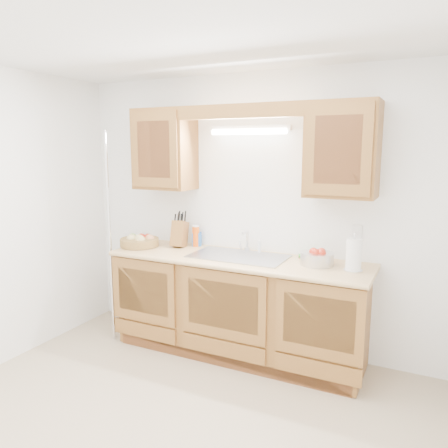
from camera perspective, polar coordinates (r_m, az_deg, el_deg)
The scene contains 17 objects.
room at distance 2.73m, azimuth -8.48°, elevation -2.70°, with size 3.52×3.50×2.50m.
base_cabinets at distance 3.97m, azimuth 1.83°, elevation -10.74°, with size 2.20×0.60×0.86m, color brown.
countertop at distance 3.82m, azimuth 1.78°, elevation -4.64°, with size 2.30×0.63×0.04m, color #E3BA77.
upper_cabinet_left at distance 4.23m, azimuth -7.73°, elevation 9.62°, with size 0.55×0.33×0.75m, color brown.
upper_cabinet_right at distance 3.59m, azimuth 15.21°, elevation 9.33°, with size 0.55×0.33×0.75m, color brown.
valance at distance 3.72m, azimuth 1.92°, elevation 14.54°, with size 2.20×0.05×0.12m, color brown.
fluorescent_fixture at distance 3.92m, azimuth 3.29°, elevation 12.20°, with size 0.76×0.08×0.08m.
sink at distance 3.86m, azimuth 1.91°, elevation -5.31°, with size 0.84×0.46×0.36m.
wire_shelf_pole at distance 4.23m, azimuth -14.67°, elevation -1.88°, with size 0.03×0.03×2.00m, color silver.
outlet_plate at distance 3.79m, azimuth 16.98°, elevation -1.02°, with size 0.08×0.01×0.12m, color white.
fruit_basket at distance 4.30m, azimuth -10.97°, elevation -2.19°, with size 0.49×0.49×0.12m.
knife_block at distance 4.22m, azimuth -5.83°, elevation -1.24°, with size 0.15×0.22×0.36m.
orange_canister at distance 4.22m, azimuth -3.70°, elevation -1.54°, with size 0.09×0.09×0.20m.
soap_bottle at distance 4.24m, azimuth -3.54°, elevation -1.57°, with size 0.09×0.09×0.19m, color blue.
sponge at distance 3.86m, azimuth 10.63°, elevation -4.19°, with size 0.14×0.11×0.03m.
paper_towel at distance 3.51m, azimuth 16.59°, elevation -3.93°, with size 0.15×0.15×0.30m.
apple_bowl at distance 3.63m, azimuth 12.07°, elevation -4.32°, with size 0.36×0.36×0.14m.
Camera 1 is at (1.52, -2.19, 1.84)m, focal length 35.00 mm.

